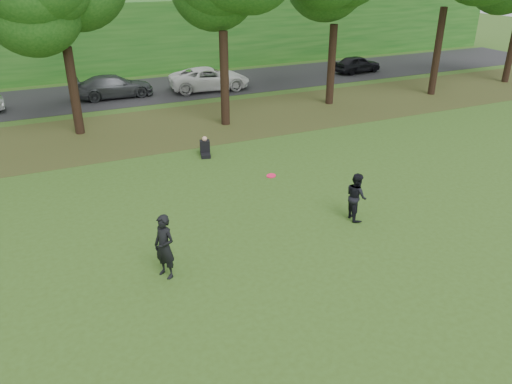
# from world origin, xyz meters

# --- Properties ---
(ground) EXTENTS (120.00, 120.00, 0.00)m
(ground) POSITION_xyz_m (0.00, 0.00, 0.00)
(ground) COLOR #324E18
(ground) RESTS_ON ground
(leaf_litter) EXTENTS (60.00, 7.00, 0.01)m
(leaf_litter) POSITION_xyz_m (0.00, 13.00, 0.01)
(leaf_litter) COLOR #49331A
(leaf_litter) RESTS_ON ground
(street) EXTENTS (70.00, 7.00, 0.02)m
(street) POSITION_xyz_m (0.00, 21.00, 0.01)
(street) COLOR black
(street) RESTS_ON ground
(far_hedge) EXTENTS (70.00, 3.00, 5.00)m
(far_hedge) POSITION_xyz_m (0.00, 27.00, 2.50)
(far_hedge) COLOR #174F16
(far_hedge) RESTS_ON ground
(player_left) EXTENTS (0.70, 0.79, 1.82)m
(player_left) POSITION_xyz_m (-2.39, 0.40, 0.91)
(player_left) COLOR black
(player_left) RESTS_ON ground
(player_right) EXTENTS (0.71, 0.85, 1.60)m
(player_right) POSITION_xyz_m (4.11, 1.01, 0.80)
(player_right) COLOR black
(player_right) RESTS_ON ground
(parked_cars) EXTENTS (38.69, 3.33, 1.43)m
(parked_cars) POSITION_xyz_m (-0.44, 19.90, 0.71)
(parked_cars) COLOR black
(parked_cars) RESTS_ON street
(frisbee) EXTENTS (0.37, 0.37, 0.05)m
(frisbee) POSITION_xyz_m (1.01, 0.99, 2.10)
(frisbee) COLOR #FC154C
(frisbee) RESTS_ON ground
(seated_person) EXTENTS (0.58, 0.81, 0.83)m
(seated_person) POSITION_xyz_m (1.57, 8.53, 0.31)
(seated_person) COLOR black
(seated_person) RESTS_ON ground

